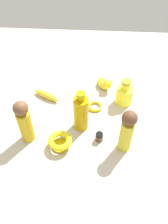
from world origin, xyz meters
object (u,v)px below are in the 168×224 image
object	(u,v)px
person_figure_adult	(24,121)
bottle_tall	(81,113)
cat_figurine	(105,84)
bowl	(60,141)
bangle	(95,107)
person_figure_child	(127,130)
banana	(46,95)
nail_polish_jar	(99,137)
bottle_short	(124,94)

from	to	relation	value
person_figure_adult	bottle_tall	xyz separation A→B (m)	(-0.09, 0.25, -0.02)
cat_figurine	bottle_tall	distance (m)	0.34
bowl	bangle	size ratio (longest dim) A/B	1.37
bowl	cat_figurine	world-z (taller)	cat_figurine
bangle	person_figure_child	size ratio (longest dim) A/B	0.34
bangle	banana	xyz separation A→B (m)	(-0.06, -0.29, 0.01)
nail_polish_jar	person_figure_child	size ratio (longest dim) A/B	0.19
bangle	bottle_tall	bearing A→B (deg)	-25.74
bowl	nail_polish_jar	distance (m)	0.19
banana	person_figure_child	size ratio (longest dim) A/B	0.70
bowl	person_figure_child	bearing A→B (deg)	92.48
cat_figurine	person_figure_adult	bearing A→B (deg)	-42.54
bottle_short	nail_polish_jar	bearing A→B (deg)	-25.47
cat_figurine	person_figure_child	xyz separation A→B (m)	(0.43, 0.09, 0.09)
nail_polish_jar	bottle_short	xyz separation A→B (m)	(-0.28, 0.13, 0.04)
bangle	nail_polish_jar	size ratio (longest dim) A/B	1.80
bangle	nail_polish_jar	world-z (taller)	nail_polish_jar
nail_polish_jar	bottle_short	world-z (taller)	bottle_short
bottle_short	bottle_tall	world-z (taller)	bottle_tall
bangle	bottle_tall	distance (m)	0.18
bowl	bottle_tall	distance (m)	0.17
bowl	nail_polish_jar	bearing A→B (deg)	105.30
person_figure_child	bottle_short	bearing A→B (deg)	177.33
cat_figurine	bottle_tall	xyz separation A→B (m)	(0.31, -0.12, 0.06)
banana	cat_figurine	bearing A→B (deg)	46.30
bottle_tall	bangle	bearing A→B (deg)	154.26
bowl	cat_figurine	distance (m)	0.49
bottle_tall	person_figure_adult	bearing A→B (deg)	-69.92
bowl	nail_polish_jar	xyz separation A→B (m)	(-0.05, 0.18, -0.01)
banana	bottle_short	world-z (taller)	bottle_short
banana	cat_figurine	world-z (taller)	cat_figurine
nail_polish_jar	banana	xyz separation A→B (m)	(-0.29, -0.31, -0.00)
bangle	cat_figurine	size ratio (longest dim) A/B	0.65
bowl	bangle	bearing A→B (deg)	150.07
bangle	person_figure_child	xyz separation A→B (m)	(0.26, 0.15, 0.12)
bowl	person_figure_adult	xyz separation A→B (m)	(-0.04, -0.17, 0.09)
nail_polish_jar	person_figure_child	distance (m)	0.16
bottle_short	person_figure_child	size ratio (longest dim) A/B	0.64
nail_polish_jar	banana	distance (m)	0.42
nail_polish_jar	person_figure_adult	bearing A→B (deg)	-88.11
nail_polish_jar	cat_figurine	bearing A→B (deg)	176.64
person_figure_adult	cat_figurine	distance (m)	0.56
banana	bottle_tall	size ratio (longest dim) A/B	0.74
bowl	person_figure_adult	world-z (taller)	person_figure_adult
person_figure_adult	bottle_short	size ratio (longest dim) A/B	1.58
cat_figurine	person_figure_child	size ratio (longest dim) A/B	0.53
person_figure_child	nail_polish_jar	bearing A→B (deg)	-107.62
nail_polish_jar	cat_figurine	world-z (taller)	cat_figurine
person_figure_adult	bottle_tall	distance (m)	0.27
bangle	banana	distance (m)	0.29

